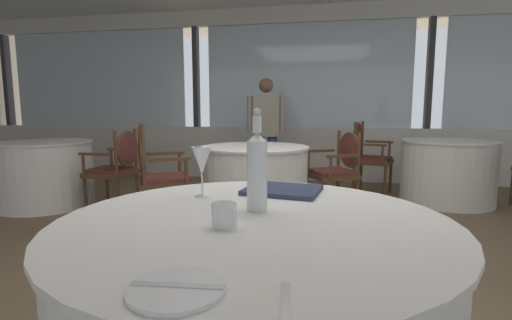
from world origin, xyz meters
The scene contains 17 objects.
ground_plane centered at (0.00, 0.00, 0.00)m, with size 15.03×15.03×0.00m, color #756047.
window_wall_far centered at (0.00, 3.47, 1.09)m, with size 11.56×0.14×2.73m.
side_plate centered at (0.02, -1.90, 0.77)m, with size 0.20×0.20×0.01m, color white.
butter_knife centered at (0.02, -1.90, 0.77)m, with size 0.19×0.02×0.00m, color silver.
dinner_fork centered at (0.24, -1.92, 0.77)m, with size 0.18×0.02×0.00m, color silver.
water_bottle centered at (0.07, -1.27, 0.91)m, with size 0.07×0.07×0.37m.
wine_glass centered at (-0.20, -1.11, 0.91)m, with size 0.08×0.08×0.21m.
water_tumbler centered at (0.00, -1.48, 0.80)m, with size 0.08×0.08×0.07m, color white.
menu_book centered at (0.13, -0.96, 0.77)m, with size 0.32×0.26×0.02m, color #2D3856.
background_table_0 centered at (1.79, 2.26, 0.38)m, with size 1.10×1.10×0.76m.
dining_chair_0_1 centered at (0.87, 2.57, 0.57)m, with size 0.58×0.63×0.98m.
background_table_1 centered at (-2.94, 1.24, 0.38)m, with size 1.09×1.09×0.76m.
dining_chair_1_1 centered at (-1.97, 1.20, 0.53)m, with size 0.49×0.55×0.91m.
background_table_2 centered at (-0.39, 1.11, 0.38)m, with size 1.10×1.10×0.76m.
dining_chair_2_0 centered at (0.46, 1.58, 0.52)m, with size 0.63×0.65×0.90m.
dining_chair_2_1 centered at (-1.24, 0.63, 0.58)m, with size 0.63×0.65×1.00m.
diner_person_0 centered at (-0.50, 2.56, 0.88)m, with size 0.52×0.26×1.56m.
Camera 1 is at (0.30, -2.56, 1.12)m, focal length 26.00 mm.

